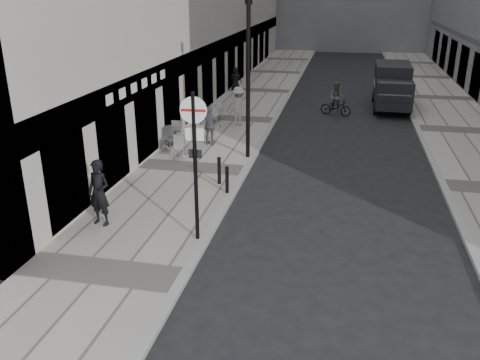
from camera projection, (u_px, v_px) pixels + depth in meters
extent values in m
cube|color=#A29E92|center=(236.00, 119.00, 26.20)|extent=(4.00, 60.00, 0.12)
cube|color=#A29E92|center=(461.00, 131.00, 24.12)|extent=(4.00, 60.00, 0.12)
imported|color=black|center=(99.00, 193.00, 14.26)|extent=(0.79, 0.61, 1.92)
cylinder|color=black|center=(195.00, 169.00, 13.06)|extent=(0.10, 0.10, 4.00)
cylinder|color=white|center=(193.00, 110.00, 12.51)|extent=(0.69, 0.08, 0.69)
cube|color=#B21414|center=(193.00, 110.00, 12.49)|extent=(0.63, 0.05, 0.07)
cube|color=white|center=(195.00, 134.00, 12.76)|extent=(0.48, 0.06, 0.32)
cylinder|color=black|center=(248.00, 83.00, 19.28)|extent=(0.16, 0.16, 5.90)
cylinder|color=black|center=(227.00, 180.00, 16.65)|extent=(0.11, 0.11, 0.86)
cylinder|color=black|center=(219.00, 171.00, 17.41)|extent=(0.12, 0.12, 0.91)
cylinder|color=black|center=(376.00, 108.00, 27.31)|extent=(0.28, 0.76, 0.76)
cylinder|color=black|center=(408.00, 109.00, 26.97)|extent=(0.28, 0.76, 0.76)
cylinder|color=black|center=(375.00, 96.00, 30.23)|extent=(0.28, 0.76, 0.76)
cylinder|color=black|center=(404.00, 97.00, 29.90)|extent=(0.28, 0.76, 0.76)
cube|color=black|center=(392.00, 80.00, 28.99)|extent=(1.94, 3.43, 1.89)
cube|color=black|center=(394.00, 94.00, 26.77)|extent=(1.91, 1.73, 1.32)
cube|color=#1E2328|center=(396.00, 89.00, 25.99)|extent=(1.66, 0.36, 0.70)
imported|color=black|center=(336.00, 107.00, 27.12)|extent=(1.77, 1.05, 0.88)
imported|color=#4C4C50|center=(336.00, 97.00, 26.93)|extent=(0.96, 0.84, 1.66)
imported|color=#505054|center=(210.00, 126.00, 21.57)|extent=(1.02, 0.53, 1.67)
imported|color=#A39E97|center=(238.00, 106.00, 24.56)|extent=(1.24, 0.75, 1.88)
imported|color=black|center=(236.00, 79.00, 32.58)|extent=(0.79, 0.55, 1.53)
cylinder|color=#A5A5A7|center=(173.00, 145.00, 21.73)|extent=(0.48, 0.48, 0.03)
cylinder|color=#A5A5A7|center=(173.00, 136.00, 21.58)|extent=(0.07, 0.07, 0.80)
cylinder|color=#A5A5A7|center=(173.00, 127.00, 21.44)|extent=(0.76, 0.76, 0.03)
cylinder|color=silver|center=(217.00, 121.00, 25.65)|extent=(0.39, 0.39, 0.03)
cylinder|color=silver|center=(217.00, 114.00, 25.54)|extent=(0.05, 0.05, 0.66)
cylinder|color=silver|center=(217.00, 108.00, 25.42)|extent=(0.62, 0.62, 0.03)
cylinder|color=silver|center=(183.00, 155.00, 20.52)|extent=(0.48, 0.48, 0.03)
cylinder|color=silver|center=(183.00, 145.00, 20.38)|extent=(0.07, 0.07, 0.80)
cylinder|color=silver|center=(182.00, 136.00, 20.23)|extent=(0.76, 0.76, 0.03)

